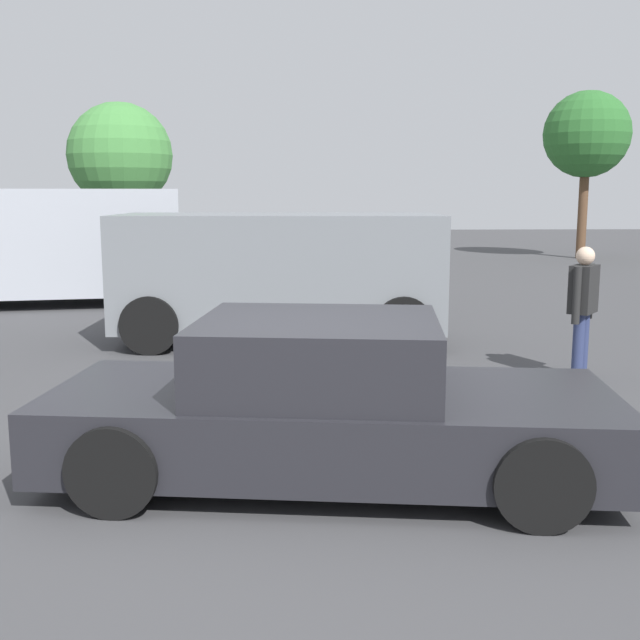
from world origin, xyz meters
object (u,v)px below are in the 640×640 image
at_px(van_white, 48,243).
at_px(pedestrian, 583,302).
at_px(sedan_foreground, 328,406).
at_px(suv_dark, 280,272).

bearing_deg(van_white, pedestrian, -47.19).
distance_m(sedan_foreground, suv_dark, 5.55).
bearing_deg(pedestrian, suv_dark, -176.13).
height_order(suv_dark, pedestrian, suv_dark).
height_order(sedan_foreground, pedestrian, pedestrian).
xyz_separation_m(sedan_foreground, van_white, (-4.93, 9.50, 0.64)).
height_order(sedan_foreground, van_white, van_white).
xyz_separation_m(sedan_foreground, pedestrian, (3.14, 3.05, 0.35)).
distance_m(suv_dark, pedestrian, 4.32).
distance_m(sedan_foreground, pedestrian, 4.39).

